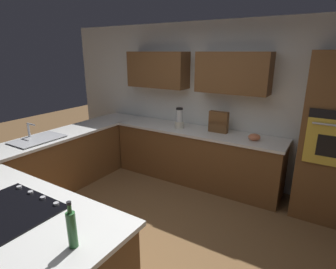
{
  "coord_description": "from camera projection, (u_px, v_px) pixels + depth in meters",
  "views": [
    {
      "loc": [
        -1.75,
        2.12,
        2.13
      ],
      "look_at": [
        0.19,
        -1.0,
        1.0
      ],
      "focal_mm": 28.83,
      "sensor_mm": 36.0,
      "label": 1
    }
  ],
  "objects": [
    {
      "name": "spice_rack",
      "position": [
        219.0,
        122.0,
        4.25
      ],
      "size": [
        0.3,
        0.11,
        0.33
      ],
      "color": "brown",
      "rests_on": "countertop_back"
    },
    {
      "name": "cooktop",
      "position": [
        11.0,
        209.0,
        2.19
      ],
      "size": [
        0.76,
        0.56,
        0.03
      ],
      "color": "black",
      "rests_on": "island_top"
    },
    {
      "name": "island_base",
      "position": [
        20.0,
        257.0,
        2.33
      ],
      "size": [
        1.97,
        0.84,
        0.86
      ],
      "primitive_type": "cube",
      "color": "brown",
      "rests_on": "ground"
    },
    {
      "name": "countertop_back",
      "position": [
        196.0,
        131.0,
        4.42
      ],
      "size": [
        2.84,
        0.64,
        0.04
      ],
      "primitive_type": "cube",
      "color": "silver",
      "rests_on": "lower_cabinets_back"
    },
    {
      "name": "wall_back",
      "position": [
        208.0,
        96.0,
        4.51
      ],
      "size": [
        6.0,
        0.44,
        2.6
      ],
      "color": "silver",
      "rests_on": "ground"
    },
    {
      "name": "island_top",
      "position": [
        11.0,
        212.0,
        2.2
      ],
      "size": [
        2.05,
        0.92,
        0.04
      ],
      "primitive_type": "cube",
      "color": "silver",
      "rests_on": "island_base"
    },
    {
      "name": "countertop_side",
      "position": [
        67.0,
        133.0,
        4.34
      ],
      "size": [
        0.64,
        2.94,
        0.04
      ],
      "primitive_type": "cube",
      "color": "silver",
      "rests_on": "lower_cabinets_side"
    },
    {
      "name": "blender",
      "position": [
        179.0,
        119.0,
        4.5
      ],
      "size": [
        0.15,
        0.15,
        0.34
      ],
      "color": "beige",
      "rests_on": "countertop_back"
    },
    {
      "name": "lower_cabinets_back",
      "position": [
        195.0,
        157.0,
        4.55
      ],
      "size": [
        2.8,
        0.6,
        0.86
      ],
      "primitive_type": "cube",
      "color": "brown",
      "rests_on": "ground"
    },
    {
      "name": "lower_cabinets_side",
      "position": [
        70.0,
        159.0,
        4.47
      ],
      "size": [
        0.6,
        2.9,
        0.86
      ],
      "primitive_type": "cube",
      "color": "brown",
      "rests_on": "ground"
    },
    {
      "name": "ground_plane",
      "position": [
        138.0,
        237.0,
        3.23
      ],
      "size": [
        14.0,
        14.0,
        0.0
      ],
      "primitive_type": "plane",
      "color": "brown"
    },
    {
      "name": "second_bottle",
      "position": [
        72.0,
        228.0,
        1.74
      ],
      "size": [
        0.06,
        0.06,
        0.33
      ],
      "color": "#336B38",
      "rests_on": "island_top"
    },
    {
      "name": "mixing_bowl",
      "position": [
        254.0,
        137.0,
        3.89
      ],
      "size": [
        0.17,
        0.17,
        0.1
      ],
      "primitive_type": "ellipsoid",
      "color": "#CC724C",
      "rests_on": "countertop_back"
    },
    {
      "name": "sink_unit",
      "position": [
        37.0,
        139.0,
        3.91
      ],
      "size": [
        0.46,
        0.7,
        0.23
      ],
      "color": "#515456",
      "rests_on": "countertop_side"
    }
  ]
}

